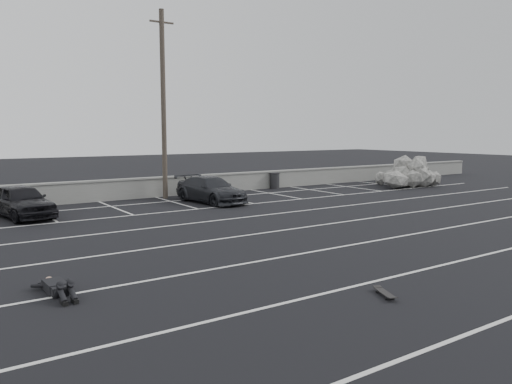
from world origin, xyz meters
TOP-DOWN VIEW (x-y plane):
  - ground at (0.00, 0.00)m, footprint 120.00×120.00m
  - seawall at (0.00, 14.00)m, footprint 50.00×0.45m
  - stall_lines at (-0.08, 4.41)m, footprint 36.00×20.05m
  - car_left at (-8.94, 10.97)m, footprint 2.36×4.21m
  - car_right at (-0.50, 10.55)m, footprint 2.27×4.54m
  - utility_pole at (-1.73, 13.20)m, footprint 1.27×0.25m
  - trash_bin at (5.60, 13.60)m, footprint 0.77×0.77m
  - riprap_pile at (13.61, 10.05)m, footprint 5.23×3.72m
  - person at (-9.97, 0.41)m, footprint 1.09×2.26m
  - skateboard at (-4.28, -3.84)m, footprint 0.43×0.70m

SIDE VIEW (x-z plane):
  - ground at x=0.00m, z-range 0.00..0.00m
  - stall_lines at x=-0.08m, z-range 0.00..0.01m
  - skateboard at x=-4.28m, z-range 0.02..0.11m
  - person at x=-9.97m, z-range 0.00..0.43m
  - trash_bin at x=5.60m, z-range 0.01..0.98m
  - riprap_pile at x=13.61m, z-range -0.17..1.25m
  - seawall at x=0.00m, z-range 0.02..1.08m
  - car_right at x=-0.50m, z-range 0.00..1.27m
  - car_left at x=-8.94m, z-range 0.00..1.35m
  - utility_pole at x=-1.73m, z-range 0.06..9.58m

